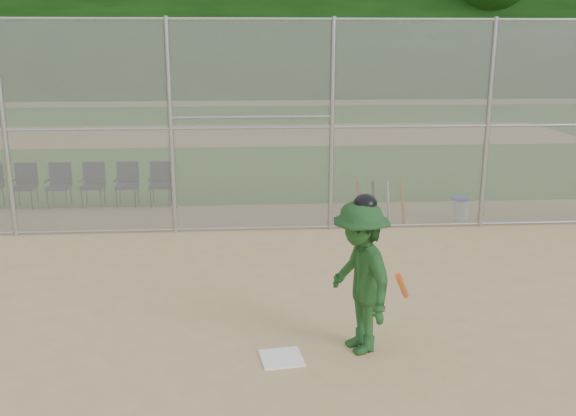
{
  "coord_description": "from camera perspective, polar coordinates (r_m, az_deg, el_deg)",
  "views": [
    {
      "loc": [
        -0.65,
        -6.95,
        3.59
      ],
      "look_at": [
        0.0,
        2.5,
        1.1
      ],
      "focal_mm": 40.0,
      "sensor_mm": 36.0,
      "label": 1
    }
  ],
  "objects": [
    {
      "name": "ground",
      "position": [
        7.85,
        1.28,
        -12.5
      ],
      "size": [
        100.0,
        100.0,
        0.0
      ],
      "primitive_type": "plane",
      "color": "tan",
      "rests_on": "ground"
    },
    {
      "name": "grass_strip",
      "position": [
        25.21,
        -2.42,
        6.56
      ],
      "size": [
        100.0,
        100.0,
        0.0
      ],
      "primitive_type": "plane",
      "color": "#285C1B",
      "rests_on": "ground"
    },
    {
      "name": "dirt_patch_far",
      "position": [
        25.21,
        -2.42,
        6.57
      ],
      "size": [
        24.0,
        24.0,
        0.0
      ],
      "primitive_type": "plane",
      "color": "tan",
      "rests_on": "ground"
    },
    {
      "name": "backstop_fence",
      "position": [
        12.06,
        -0.82,
        7.49
      ],
      "size": [
        16.09,
        0.09,
        4.0
      ],
      "color": "gray",
      "rests_on": "ground"
    },
    {
      "name": "home_plate",
      "position": [
        7.65,
        -0.58,
        -13.19
      ],
      "size": [
        0.53,
        0.53,
        0.02
      ],
      "primitive_type": "cube",
      "rotation": [
        0.0,
        0.0,
        0.13
      ],
      "color": "white",
      "rests_on": "ground"
    },
    {
      "name": "batter_at_plate",
      "position": [
        7.54,
        6.43,
        -6.07
      ],
      "size": [
        1.07,
        1.41,
        1.91
      ],
      "color": "#1C461E",
      "rests_on": "ground"
    },
    {
      "name": "water_cooler",
      "position": [
        13.63,
        15.04,
        -0.01
      ],
      "size": [
        0.37,
        0.37,
        0.47
      ],
      "color": "white",
      "rests_on": "ground"
    },
    {
      "name": "spare_bats",
      "position": [
        13.08,
        8.25,
        0.5
      ],
      "size": [
        0.96,
        0.4,
        0.83
      ],
      "color": "#D84C14",
      "rests_on": "ground"
    },
    {
      "name": "chair_1",
      "position": [
        15.18,
        -22.41,
        1.79
      ],
      "size": [
        0.54,
        0.52,
        0.96
      ],
      "primitive_type": null,
      "color": "#0E1534",
      "rests_on": "ground"
    },
    {
      "name": "chair_2",
      "position": [
        14.96,
        -19.73,
        1.86
      ],
      "size": [
        0.54,
        0.52,
        0.96
      ],
      "primitive_type": null,
      "color": "#0E1534",
      "rests_on": "ground"
    },
    {
      "name": "chair_3",
      "position": [
        14.77,
        -16.97,
        1.94
      ],
      "size": [
        0.54,
        0.52,
        0.96
      ],
      "primitive_type": null,
      "color": "#0E1534",
      "rests_on": "ground"
    },
    {
      "name": "chair_4",
      "position": [
        14.62,
        -14.14,
        2.01
      ],
      "size": [
        0.54,
        0.52,
        0.96
      ],
      "primitive_type": null,
      "color": "#0E1534",
      "rests_on": "ground"
    },
    {
      "name": "chair_5",
      "position": [
        14.51,
        -11.27,
        2.07
      ],
      "size": [
        0.54,
        0.52,
        0.96
      ],
      "primitive_type": null,
      "color": "#0E1534",
      "rests_on": "ground"
    }
  ]
}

